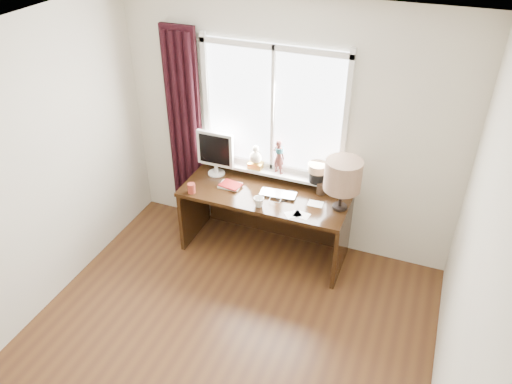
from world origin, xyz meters
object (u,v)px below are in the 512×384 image
at_px(monitor, 215,151).
at_px(table_lamp, 343,176).
at_px(laptop, 278,194).
at_px(desk, 268,207).
at_px(red_cup, 192,188).
at_px(mug, 259,202).

bearing_deg(monitor, table_lamp, -6.20).
xyz_separation_m(laptop, table_lamp, (0.62, 0.01, 0.35)).
bearing_deg(desk, red_cup, -152.15).
bearing_deg(desk, table_lamp, -6.74).
relative_size(mug, table_lamp, 0.20).
relative_size(mug, monitor, 0.21).
xyz_separation_m(desk, monitor, (-0.62, 0.06, 0.52)).
relative_size(mug, red_cup, 1.01).
bearing_deg(red_cup, table_lamp, 10.70).
bearing_deg(monitor, mug, -32.09).
xyz_separation_m(red_cup, desk, (0.69, 0.36, -0.29)).
bearing_deg(laptop, monitor, 163.21).
relative_size(laptop, red_cup, 3.57).
height_order(desk, monitor, monitor).
distance_m(laptop, mug, 0.28).
bearing_deg(laptop, desk, 140.75).
distance_m(mug, desk, 0.45).
xyz_separation_m(laptop, monitor, (-0.76, 0.16, 0.26)).
height_order(laptop, mug, mug).
height_order(laptop, red_cup, red_cup).
bearing_deg(desk, laptop, -34.08).
bearing_deg(monitor, desk, -5.52).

